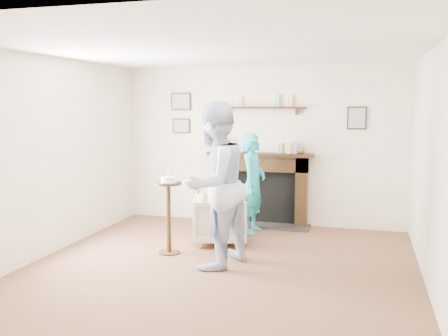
{
  "coord_description": "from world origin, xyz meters",
  "views": [
    {
      "loc": [
        1.59,
        -5.25,
        1.91
      ],
      "look_at": [
        -0.17,
        0.9,
        1.08
      ],
      "focal_mm": 40.0,
      "sensor_mm": 36.0,
      "label": 1
    }
  ],
  "objects_px": {
    "man": "(214,266)",
    "pedestal_table": "(168,203)",
    "armchair": "(221,243)",
    "woman": "(253,232)"
  },
  "relations": [
    {
      "from": "man",
      "to": "woman",
      "type": "relative_size",
      "value": 1.31
    },
    {
      "from": "armchair",
      "to": "pedestal_table",
      "type": "xyz_separation_m",
      "value": [
        -0.5,
        -0.65,
        0.65
      ]
    },
    {
      "from": "man",
      "to": "woman",
      "type": "distance_m",
      "value": 1.65
    },
    {
      "from": "armchair",
      "to": "man",
      "type": "xyz_separation_m",
      "value": [
        0.2,
        -0.98,
        0.0
      ]
    },
    {
      "from": "woman",
      "to": "pedestal_table",
      "type": "bearing_deg",
      "value": 154.65
    },
    {
      "from": "armchair",
      "to": "pedestal_table",
      "type": "height_order",
      "value": "pedestal_table"
    },
    {
      "from": "armchair",
      "to": "man",
      "type": "distance_m",
      "value": 1.0
    },
    {
      "from": "man",
      "to": "pedestal_table",
      "type": "relative_size",
      "value": 1.84
    },
    {
      "from": "armchair",
      "to": "pedestal_table",
      "type": "distance_m",
      "value": 1.05
    },
    {
      "from": "armchair",
      "to": "woman",
      "type": "relative_size",
      "value": 0.49
    }
  ]
}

